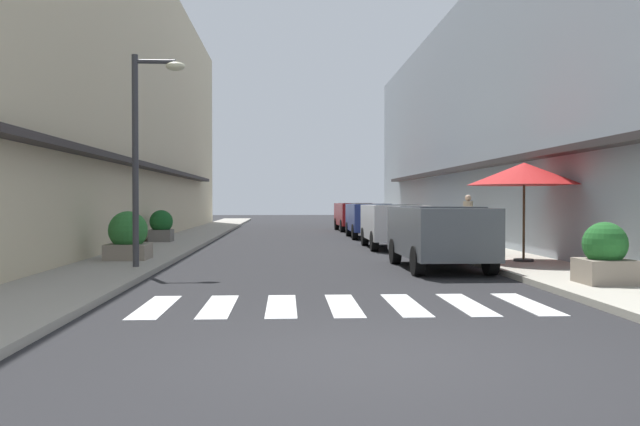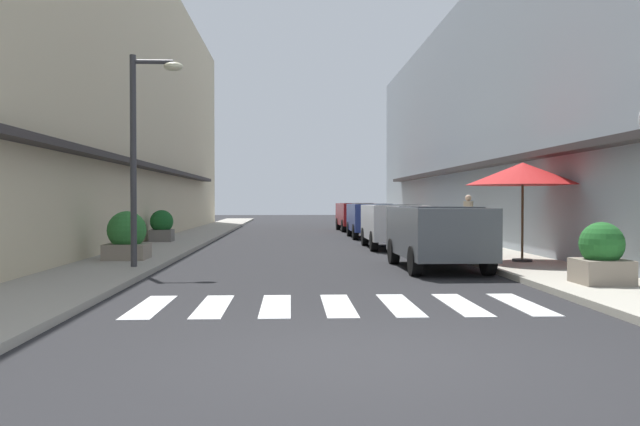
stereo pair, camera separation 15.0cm
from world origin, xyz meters
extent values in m
plane|color=#232326|center=(0.00, 17.22, 0.00)|extent=(94.72, 94.72, 0.00)
cube|color=#9E998E|center=(-4.86, 17.22, 0.06)|extent=(2.21, 60.27, 0.12)
cube|color=#ADA899|center=(4.86, 17.22, 0.06)|extent=(2.21, 60.27, 0.12)
cube|color=beige|center=(-8.46, 18.37, 5.59)|extent=(5.00, 40.75, 11.18)
cube|color=#332D2D|center=(-5.71, 18.37, 2.80)|extent=(0.50, 28.52, 0.16)
cube|color=#939EA8|center=(8.46, 18.37, 4.77)|extent=(5.00, 40.75, 9.54)
cube|color=#332D2D|center=(5.71, 18.37, 2.80)|extent=(0.50, 28.52, 0.16)
cube|color=silver|center=(-2.85, 3.29, 0.01)|extent=(0.45, 2.20, 0.01)
cube|color=silver|center=(-1.90, 3.29, 0.01)|extent=(0.45, 2.20, 0.01)
cube|color=silver|center=(-0.95, 3.29, 0.01)|extent=(0.45, 2.20, 0.01)
cube|color=silver|center=(0.00, 3.29, 0.01)|extent=(0.45, 2.20, 0.01)
cube|color=silver|center=(0.95, 3.29, 0.01)|extent=(0.45, 2.20, 0.01)
cube|color=silver|center=(1.90, 3.29, 0.01)|extent=(0.45, 2.20, 0.01)
cube|color=silver|center=(2.85, 3.29, 0.01)|extent=(0.45, 2.20, 0.01)
cube|color=#4C5156|center=(2.70, 8.49, 0.89)|extent=(1.80, 4.05, 1.13)
cube|color=black|center=(2.70, 8.29, 1.19)|extent=(1.50, 2.27, 0.56)
cylinder|color=black|center=(1.89, 9.81, 0.32)|extent=(0.23, 0.64, 0.64)
cylinder|color=black|center=(3.48, 9.83, 0.32)|extent=(0.23, 0.64, 0.64)
cylinder|color=black|center=(1.93, 7.15, 0.32)|extent=(0.23, 0.64, 0.64)
cylinder|color=black|center=(3.52, 7.18, 0.32)|extent=(0.23, 0.64, 0.64)
cube|color=silver|center=(2.70, 15.15, 0.89)|extent=(1.77, 3.93, 1.13)
cube|color=black|center=(2.70, 14.96, 1.19)|extent=(1.48, 2.20, 0.56)
cylinder|color=black|center=(1.92, 16.45, 0.32)|extent=(0.22, 0.64, 0.64)
cylinder|color=black|center=(3.51, 16.44, 0.32)|extent=(0.22, 0.64, 0.64)
cylinder|color=black|center=(1.90, 13.87, 0.32)|extent=(0.22, 0.64, 0.64)
cylinder|color=black|center=(3.49, 13.86, 0.32)|extent=(0.22, 0.64, 0.64)
cube|color=navy|center=(2.70, 21.14, 0.89)|extent=(1.76, 3.98, 1.13)
cube|color=black|center=(2.70, 20.94, 1.19)|extent=(1.47, 2.23, 0.56)
cylinder|color=black|center=(1.91, 22.45, 0.32)|extent=(0.22, 0.64, 0.64)
cylinder|color=black|center=(3.50, 22.45, 0.32)|extent=(0.22, 0.64, 0.64)
cylinder|color=black|center=(1.91, 19.83, 0.32)|extent=(0.22, 0.64, 0.64)
cylinder|color=black|center=(3.50, 19.83, 0.32)|extent=(0.22, 0.64, 0.64)
cube|color=maroon|center=(2.70, 27.51, 0.89)|extent=(1.89, 3.98, 1.13)
cube|color=black|center=(2.70, 27.32, 1.19)|extent=(1.55, 2.25, 0.56)
cylinder|color=black|center=(1.86, 28.78, 0.32)|extent=(0.24, 0.65, 0.64)
cylinder|color=black|center=(3.45, 28.84, 0.32)|extent=(0.24, 0.65, 0.64)
cylinder|color=black|center=(1.95, 26.19, 0.32)|extent=(0.24, 0.65, 0.64)
cylinder|color=black|center=(3.54, 26.25, 0.32)|extent=(0.24, 0.65, 0.64)
cylinder|color=#38383D|center=(-4.26, 8.23, 2.50)|extent=(0.14, 0.14, 4.76)
cylinder|color=#38383D|center=(-3.81, 8.23, 4.73)|extent=(0.90, 0.10, 0.10)
ellipsoid|color=beige|center=(-3.36, 8.23, 4.63)|extent=(0.44, 0.28, 0.20)
cylinder|color=#262626|center=(4.93, 9.05, 0.15)|extent=(0.48, 0.48, 0.06)
cylinder|color=#4C3823|center=(4.93, 9.05, 1.19)|extent=(0.06, 0.06, 2.14)
cone|color=red|center=(4.93, 9.05, 2.26)|extent=(2.75, 2.75, 0.55)
cube|color=gray|center=(4.84, 4.79, 0.34)|extent=(0.88, 0.88, 0.44)
sphere|color=#236628|center=(4.84, 4.79, 0.83)|extent=(0.79, 0.79, 0.79)
cube|color=gray|center=(-4.89, 10.14, 0.31)|extent=(1.03, 1.03, 0.39)
sphere|color=#2D7533|center=(-4.89, 10.14, 0.85)|extent=(0.98, 0.98, 0.98)
cube|color=slate|center=(-5.41, 17.30, 0.33)|extent=(0.79, 0.79, 0.43)
sphere|color=#195623|center=(-5.41, 17.30, 0.84)|extent=(0.84, 0.84, 0.84)
cylinder|color=#282B33|center=(5.50, 15.99, 0.53)|extent=(0.26, 0.26, 0.82)
cylinder|color=tan|center=(5.50, 15.99, 1.26)|extent=(0.34, 0.34, 0.65)
sphere|color=tan|center=(5.50, 15.99, 1.69)|extent=(0.22, 0.22, 0.22)
camera|label=1|loc=(-0.87, -6.67, 1.62)|focal=36.78mm
camera|label=2|loc=(-0.72, -6.68, 1.62)|focal=36.78mm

